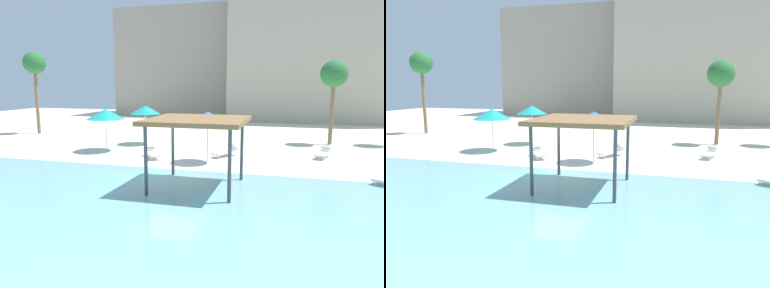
% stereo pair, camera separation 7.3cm
% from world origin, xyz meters
% --- Properties ---
extents(ground_plane, '(80.00, 80.00, 0.00)m').
position_xyz_m(ground_plane, '(0.00, 0.00, 0.00)').
color(ground_plane, beige).
extents(lagoon_water, '(44.00, 13.50, 0.04)m').
position_xyz_m(lagoon_water, '(0.00, -5.25, 0.02)').
color(lagoon_water, '#7AB7C1').
rests_on(lagoon_water, ground).
extents(shade_pavilion, '(3.96, 3.96, 2.96)m').
position_xyz_m(shade_pavilion, '(1.63, -1.25, 2.76)').
color(shade_pavilion, '#42474C').
rests_on(shade_pavilion, ground).
extents(beach_umbrella_teal_0, '(2.45, 2.45, 2.76)m').
position_xyz_m(beach_umbrella_teal_0, '(-6.24, 5.29, 2.42)').
color(beach_umbrella_teal_0, silver).
rests_on(beach_umbrella_teal_0, ground).
extents(beach_umbrella_blue_1, '(2.10, 2.10, 2.86)m').
position_xyz_m(beach_umbrella_blue_1, '(0.91, 3.70, 2.57)').
color(beach_umbrella_blue_1, silver).
rests_on(beach_umbrella_blue_1, ground).
extents(beach_umbrella_teal_3, '(2.20, 2.20, 2.81)m').
position_xyz_m(beach_umbrella_teal_3, '(-4.84, 8.50, 2.50)').
color(beach_umbrella_teal_3, silver).
rests_on(beach_umbrella_teal_3, ground).
extents(lounge_chair_0, '(1.51, 1.93, 0.74)m').
position_xyz_m(lounge_chair_0, '(-2.57, 4.12, 0.33)').
color(lounge_chair_0, white).
rests_on(lounge_chair_0, ground).
extents(lounge_chair_4, '(1.52, 1.92, 0.74)m').
position_xyz_m(lounge_chair_4, '(1.64, 5.65, 0.33)').
color(lounge_chair_4, white).
rests_on(lounge_chair_4, ground).
extents(lounge_chair_5, '(1.15, 1.99, 0.74)m').
position_xyz_m(lounge_chair_5, '(7.29, 6.85, 0.33)').
color(lounge_chair_5, white).
rests_on(lounge_chair_5, ground).
extents(palm_tree_0, '(1.90, 1.90, 7.09)m').
position_xyz_m(palm_tree_0, '(-16.17, 11.15, 5.94)').
color(palm_tree_0, brown).
rests_on(palm_tree_0, ground).
extents(palm_tree_1, '(1.90, 1.90, 6.01)m').
position_xyz_m(palm_tree_1, '(8.13, 11.99, 4.93)').
color(palm_tree_1, brown).
rests_on(palm_tree_1, ground).
extents(hotel_block_0, '(23.72, 9.45, 14.36)m').
position_xyz_m(hotel_block_0, '(-6.43, 34.38, 7.18)').
color(hotel_block_0, '#9E9384').
rests_on(hotel_block_0, ground).
extents(hotel_block_1, '(22.09, 9.38, 21.63)m').
position_xyz_m(hotel_block_1, '(9.06, 30.24, 10.81)').
color(hotel_block_1, '#B2A893').
rests_on(hotel_block_1, ground).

